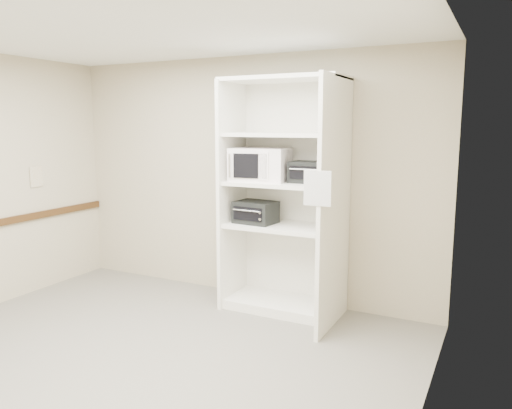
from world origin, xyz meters
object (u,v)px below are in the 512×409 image
at_px(microwave, 260,164).
at_px(toaster_oven_upper, 309,172).
at_px(toaster_oven_lower, 256,212).
at_px(shelving_unit, 288,205).

distance_m(microwave, toaster_oven_upper, 0.53).
height_order(microwave, toaster_oven_lower, microwave).
distance_m(toaster_oven_upper, toaster_oven_lower, 0.72).
relative_size(microwave, toaster_oven_lower, 1.37).
bearing_deg(shelving_unit, toaster_oven_lower, -174.14).
relative_size(toaster_oven_upper, toaster_oven_lower, 0.90).
bearing_deg(shelving_unit, toaster_oven_upper, 13.00).
bearing_deg(toaster_oven_upper, shelving_unit, -166.89).
xyz_separation_m(toaster_oven_upper, toaster_oven_lower, (-0.56, -0.09, -0.44)).
bearing_deg(microwave, shelving_unit, -3.82).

